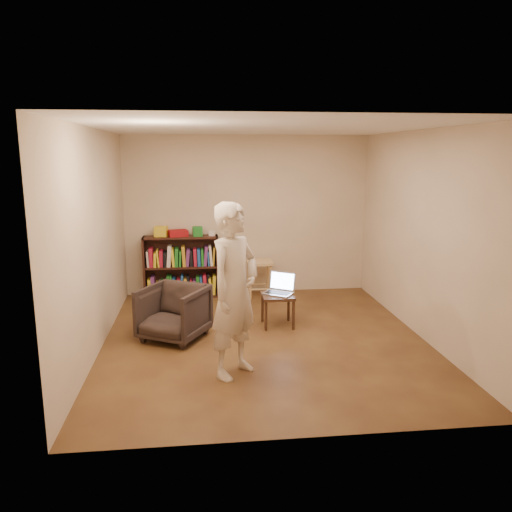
{
  "coord_description": "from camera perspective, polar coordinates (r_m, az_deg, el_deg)",
  "views": [
    {
      "loc": [
        -0.78,
        -5.91,
        2.31
      ],
      "look_at": [
        -0.07,
        0.35,
        1.01
      ],
      "focal_mm": 35.0,
      "sensor_mm": 36.0,
      "label": 1
    }
  ],
  "objects": [
    {
      "name": "wall_right",
      "position": [
        6.61,
        18.49,
        2.29
      ],
      "size": [
        0.0,
        4.5,
        4.5
      ],
      "primitive_type": "plane",
      "rotation": [
        1.57,
        0.0,
        -1.57
      ],
      "color": "beige",
      "rests_on": "floor"
    },
    {
      "name": "box_white",
      "position": [
        8.1,
        -5.04,
        2.59
      ],
      "size": [
        0.11,
        0.11,
        0.07
      ],
      "primitive_type": "cube",
      "rotation": [
        0.0,
        0.0,
        -0.21
      ],
      "color": "silver",
      "rests_on": "bookshelf"
    },
    {
      "name": "box_green",
      "position": [
        8.08,
        -6.7,
        2.8
      ],
      "size": [
        0.16,
        0.16,
        0.15
      ],
      "primitive_type": "cube",
      "rotation": [
        0.0,
        0.0,
        0.1
      ],
      "color": "#1E7424",
      "rests_on": "bookshelf"
    },
    {
      "name": "bookshelf",
      "position": [
        8.23,
        -8.52,
        -1.59
      ],
      "size": [
        1.2,
        0.3,
        1.0
      ],
      "color": "black",
      "rests_on": "floor"
    },
    {
      "name": "ceiling",
      "position": [
        5.97,
        1.06,
        14.47
      ],
      "size": [
        4.5,
        4.5,
        0.0
      ],
      "primitive_type": "plane",
      "color": "white",
      "rests_on": "wall_back"
    },
    {
      "name": "red_cloth",
      "position": [
        8.11,
        -8.92,
        2.6
      ],
      "size": [
        0.34,
        0.29,
        0.1
      ],
      "primitive_type": "cube",
      "rotation": [
        0.0,
        0.0,
        0.25
      ],
      "color": "maroon",
      "rests_on": "bookshelf"
    },
    {
      "name": "floor",
      "position": [
        6.4,
        0.98,
        -9.49
      ],
      "size": [
        4.5,
        4.5,
        0.0
      ],
      "primitive_type": "plane",
      "color": "#402414",
      "rests_on": "ground"
    },
    {
      "name": "side_table",
      "position": [
        6.77,
        2.49,
        -5.05
      ],
      "size": [
        0.43,
        0.43,
        0.43
      ],
      "color": "#321E10",
      "rests_on": "floor"
    },
    {
      "name": "person",
      "position": [
        5.17,
        -2.49,
        -3.97
      ],
      "size": [
        0.77,
        0.79,
        1.83
      ],
      "primitive_type": "imported",
      "rotation": [
        0.0,
        0.0,
        0.83
      ],
      "color": "beige",
      "rests_on": "floor"
    },
    {
      "name": "stool",
      "position": [
        8.1,
        0.37,
        -1.36
      ],
      "size": [
        0.41,
        0.41,
        0.6
      ],
      "color": "#A67551",
      "rests_on": "floor"
    },
    {
      "name": "armchair",
      "position": [
        6.39,
        -9.39,
        -6.4
      ],
      "size": [
        1.0,
        1.01,
        0.68
      ],
      "primitive_type": "imported",
      "rotation": [
        0.0,
        0.0,
        -0.51
      ],
      "color": "#2D201E",
      "rests_on": "floor"
    },
    {
      "name": "wall_back",
      "position": [
        8.26,
        -1.01,
        4.66
      ],
      "size": [
        4.0,
        0.0,
        4.0
      ],
      "primitive_type": "plane",
      "rotation": [
        1.57,
        0.0,
        0.0
      ],
      "color": "beige",
      "rests_on": "floor"
    },
    {
      "name": "wall_left",
      "position": [
        6.12,
        -17.89,
        1.62
      ],
      "size": [
        0.0,
        4.5,
        4.5
      ],
      "primitive_type": "plane",
      "rotation": [
        1.57,
        0.0,
        1.57
      ],
      "color": "beige",
      "rests_on": "floor"
    },
    {
      "name": "laptop",
      "position": [
        6.81,
        2.7,
        -3.76
      ],
      "size": [
        0.49,
        0.47,
        0.28
      ],
      "rotation": [
        0.0,
        0.0,
        -0.57
      ],
      "color": "#A6A6AB",
      "rests_on": "side_table"
    },
    {
      "name": "box_yellow",
      "position": [
        8.13,
        -10.8,
        2.78
      ],
      "size": [
        0.22,
        0.18,
        0.16
      ],
      "primitive_type": "cube",
      "rotation": [
        0.0,
        0.0,
        -0.19
      ],
      "color": "yellow",
      "rests_on": "bookshelf"
    }
  ]
}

